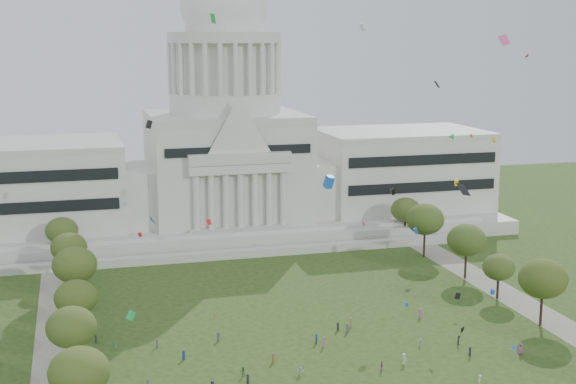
% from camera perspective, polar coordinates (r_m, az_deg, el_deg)
% --- Properties ---
extents(capitol, '(160.00, 64.50, 91.30)m').
position_cam_1_polar(capitol, '(234.60, -4.42, 2.66)').
color(capitol, beige).
rests_on(capitol, ground).
extents(path_left, '(8.00, 160.00, 0.04)m').
position_cam_1_polar(path_left, '(154.98, -16.15, -10.67)').
color(path_left, gray).
rests_on(path_left, ground).
extents(path_right, '(8.00, 160.00, 0.04)m').
position_cam_1_polar(path_right, '(179.94, 16.37, -7.63)').
color(path_right, gray).
rests_on(path_right, ground).
extents(row_tree_l_1, '(8.86, 8.86, 12.59)m').
position_cam_1_polar(row_tree_l_1, '(121.00, -14.64, -12.29)').
color(row_tree_l_1, black).
rests_on(row_tree_l_1, ground).
extents(row_tree_l_2, '(8.42, 8.42, 11.97)m').
position_cam_1_polar(row_tree_l_2, '(140.06, -15.16, -9.26)').
color(row_tree_l_2, black).
rests_on(row_tree_l_2, ground).
extents(row_tree_r_2, '(9.55, 9.55, 13.58)m').
position_cam_1_polar(row_tree_r_2, '(165.03, 17.68, -5.88)').
color(row_tree_r_2, black).
rests_on(row_tree_r_2, ground).
extents(row_tree_l_3, '(8.12, 8.12, 11.55)m').
position_cam_1_polar(row_tree_l_3, '(155.87, -14.84, -7.27)').
color(row_tree_l_3, black).
rests_on(row_tree_l_3, ground).
extents(row_tree_r_3, '(7.01, 7.01, 9.98)m').
position_cam_1_polar(row_tree_r_3, '(179.74, 14.76, -5.21)').
color(row_tree_r_3, black).
rests_on(row_tree_r_3, ground).
extents(row_tree_l_4, '(9.29, 9.29, 13.21)m').
position_cam_1_polar(row_tree_l_4, '(173.26, -14.94, -5.03)').
color(row_tree_l_4, black).
rests_on(row_tree_l_4, ground).
extents(row_tree_r_4, '(9.19, 9.19, 13.06)m').
position_cam_1_polar(row_tree_r_4, '(192.45, 12.58, -3.36)').
color(row_tree_r_4, black).
rests_on(row_tree_r_4, ground).
extents(row_tree_l_5, '(8.33, 8.33, 11.85)m').
position_cam_1_polar(row_tree_l_5, '(191.48, -15.32, -3.83)').
color(row_tree_l_5, black).
rests_on(row_tree_l_5, ground).
extents(row_tree_r_5, '(9.82, 9.82, 13.96)m').
position_cam_1_polar(row_tree_r_5, '(209.26, 9.72, -1.93)').
color(row_tree_r_5, black).
rests_on(row_tree_r_5, ground).
extents(row_tree_l_6, '(8.19, 8.19, 11.64)m').
position_cam_1_polar(row_tree_l_6, '(209.14, -15.79, -2.66)').
color(row_tree_l_6, black).
rests_on(row_tree_l_6, ground).
extents(row_tree_r_6, '(8.42, 8.42, 11.97)m').
position_cam_1_polar(row_tree_r_6, '(226.51, 8.37, -1.27)').
color(row_tree_r_6, black).
rests_on(row_tree_r_6, ground).
extents(person_0, '(1.19, 1.10, 2.05)m').
position_cam_1_polar(person_0, '(152.18, 16.21, -10.67)').
color(person_0, '#994C8C').
rests_on(person_0, ground).
extents(person_2, '(1.05, 0.98, 1.84)m').
position_cam_1_polar(person_2, '(153.93, 12.07, -10.26)').
color(person_2, '#4C4C51').
rests_on(person_2, ground).
extents(person_3, '(0.88, 1.36, 1.95)m').
position_cam_1_polar(person_3, '(143.89, 8.24, -11.64)').
color(person_3, silver).
rests_on(person_3, ground).
extents(person_4, '(0.83, 1.13, 1.72)m').
position_cam_1_polar(person_4, '(140.73, 6.68, -12.18)').
color(person_4, '#994C8C').
rests_on(person_4, ground).
extents(person_5, '(1.45, 1.38, 1.55)m').
position_cam_1_polar(person_5, '(138.10, 0.88, -12.61)').
color(person_5, silver).
rests_on(person_5, ground).
extents(person_8, '(0.89, 0.61, 1.74)m').
position_cam_1_polar(person_8, '(137.83, -3.25, -12.64)').
color(person_8, '#33723F').
rests_on(person_8, ground).
extents(person_9, '(1.14, 1.17, 1.67)m').
position_cam_1_polar(person_9, '(138.43, 13.49, -12.84)').
color(person_9, silver).
rests_on(person_9, ground).
extents(person_10, '(0.69, 1.03, 1.61)m').
position_cam_1_polar(person_10, '(152.45, 9.39, -10.42)').
color(person_10, silver).
rests_on(person_10, ground).
extents(distant_crowd, '(65.86, 36.18, 1.95)m').
position_cam_1_polar(distant_crowd, '(142.66, -1.59, -11.77)').
color(distant_crowd, silver).
rests_on(distant_crowd, ground).
extents(kite_swarm, '(88.58, 101.77, 60.63)m').
position_cam_1_polar(kite_swarm, '(134.58, 5.43, -0.31)').
color(kite_swarm, orange).
rests_on(kite_swarm, ground).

